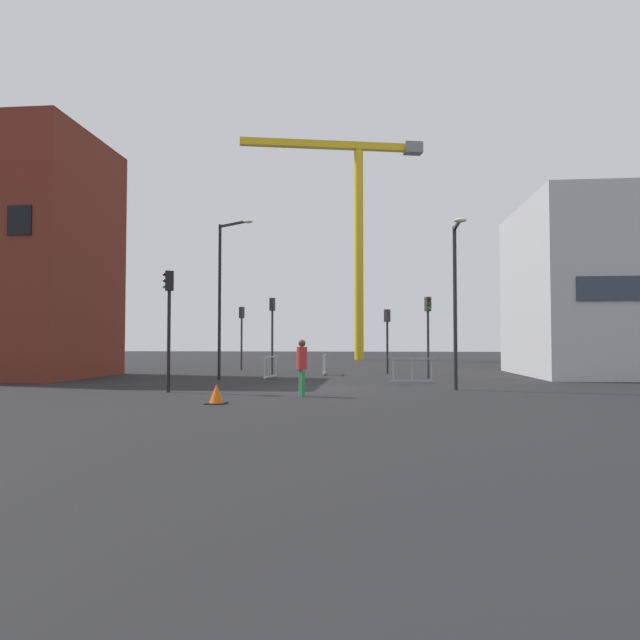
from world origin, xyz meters
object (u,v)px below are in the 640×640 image
Objects in this scene: traffic_light_near at (272,323)px; traffic_light_median at (242,328)px; construction_crane at (354,212)px; pedestrian_walking at (302,363)px; traffic_light_verge at (387,330)px; streetlamp_tall at (224,286)px; streetlamp_short at (456,290)px; traffic_light_island at (428,324)px; traffic_cone_by_barrier at (216,395)px; traffic_light_far at (169,311)px.

traffic_light_near is 1.06× the size of traffic_light_median.
construction_crane is at bearing 73.21° from traffic_light_median.
traffic_light_verge is at bearing 77.01° from pedestrian_walking.
traffic_light_verge reaches higher than pedestrian_walking.
streetlamp_tall is at bearing -82.35° from traffic_light_median.
streetlamp_short is 6.54m from pedestrian_walking.
traffic_light_island reaches higher than pedestrian_walking.
streetlamp_short is 3.28× the size of pedestrian_walking.
traffic_light_island is (-0.35, 6.84, -1.02)m from streetlamp_short.
traffic_light_median is at bearing 109.66° from pedestrian_walking.
streetlamp_short is 1.46× the size of traffic_light_near.
traffic_light_near reaches higher than traffic_light_median.
construction_crane is 38.14× the size of traffic_cone_by_barrier.
streetlamp_short is at bearing -82.11° from construction_crane.
traffic_light_island is (4.47, -27.95, -12.07)m from construction_crane.
traffic_light_far is 7.49× the size of traffic_cone_by_barrier.
streetlamp_short reaches higher than traffic_light_verge.
construction_crane is 11.80× the size of pedestrian_walking.
pedestrian_walking is at bearing -70.34° from traffic_light_median.
traffic_light_median is (-11.20, 13.65, -1.03)m from streetlamp_short.
traffic_light_far is at bearing 128.25° from traffic_cone_by_barrier.
traffic_cone_by_barrier is (-5.32, -15.95, -2.17)m from traffic_light_verge.
traffic_light_near is 0.97× the size of traffic_light_far.
traffic_light_island is at bearing -80.92° from construction_crane.
traffic_light_median is at bearing 93.58° from traffic_light_far.
streetlamp_tall reaches higher than traffic_light_median.
construction_crane is 28.21m from traffic_light_near.
traffic_light_near is at bearing 104.52° from pedestrian_walking.
streetlamp_short is 6.92m from traffic_light_island.
traffic_light_island is at bearing -18.06° from traffic_light_near.
streetlamp_short reaches higher than traffic_light_median.
pedestrian_walking is at bearing -90.82° from construction_crane.
pedestrian_walking is (-5.36, -2.72, -2.60)m from streetlamp_short.
streetlamp_short is at bearing -78.46° from traffic_light_verge.
streetlamp_tall is 1.86× the size of traffic_light_median.
construction_crane is at bearing 96.20° from traffic_light_verge.
streetlamp_tall is (-5.21, -29.85, -10.33)m from construction_crane.
traffic_light_median reaches higher than traffic_cone_by_barrier.
construction_crane is at bearing 80.09° from streetlamp_tall.
traffic_light_median is 19.22m from traffic_cone_by_barrier.
traffic_light_island is (8.17, -2.66, -0.13)m from traffic_light_near.
construction_crane is 5.09× the size of traffic_light_far.
streetlamp_short is (10.03, -4.94, -0.72)m from streetlamp_tall.
streetlamp_short is 1.54× the size of traffic_light_median.
streetlamp_tall is 8.95m from traffic_light_median.
traffic_light_median is 9.40m from traffic_light_verge.
construction_crane reaches higher than traffic_light_island.
streetlamp_tall is 5.07m from traffic_light_near.
construction_crane reaches higher than streetlamp_tall.
traffic_light_far is at bearing -98.80° from traffic_light_near.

